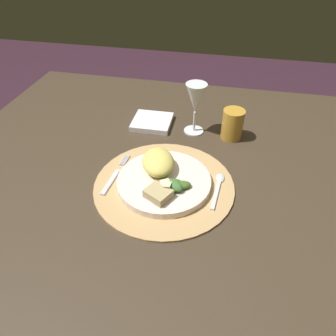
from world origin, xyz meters
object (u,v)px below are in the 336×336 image
(amber_tumbler, at_px, (233,124))
(wine_glass, at_px, (196,100))
(fork, at_px, (114,176))
(dining_table, at_px, (169,205))
(napkin, at_px, (152,122))
(spoon, at_px, (218,185))
(dinner_plate, at_px, (164,182))

(amber_tumbler, bearing_deg, wine_glass, 175.29)
(fork, bearing_deg, dining_table, 36.34)
(amber_tumbler, bearing_deg, napkin, 174.76)
(dining_table, xyz_separation_m, spoon, (0.15, -0.07, 0.18))
(dinner_plate, height_order, amber_tumbler, amber_tumbler)
(dinner_plate, xyz_separation_m, napkin, (-0.10, 0.29, -0.01))
(napkin, distance_m, wine_glass, 0.18)
(dinner_plate, relative_size, napkin, 1.92)
(dining_table, height_order, amber_tumbler, amber_tumbler)
(amber_tumbler, bearing_deg, dinner_plate, -120.77)
(dining_table, height_order, napkin, napkin)
(wine_glass, bearing_deg, dining_table, -104.37)
(napkin, height_order, wine_glass, wine_glass)
(dining_table, xyz_separation_m, napkin, (-0.10, 0.19, 0.18))
(dining_table, bearing_deg, spoon, -26.95)
(dinner_plate, xyz_separation_m, fork, (-0.14, 0.00, -0.01))
(spoon, xyz_separation_m, wine_glass, (-0.10, 0.25, 0.10))
(spoon, bearing_deg, amber_tumbler, 85.37)
(wine_glass, distance_m, amber_tumbler, 0.14)
(dinner_plate, relative_size, spoon, 1.76)
(fork, xyz_separation_m, wine_glass, (0.17, 0.27, 0.10))
(dinner_plate, relative_size, wine_glass, 1.48)
(dining_table, bearing_deg, wine_glass, 75.63)
(spoon, distance_m, wine_glass, 0.29)
(spoon, bearing_deg, fork, -175.65)
(fork, relative_size, wine_glass, 1.03)
(dinner_plate, xyz_separation_m, spoon, (0.14, 0.02, -0.01))
(fork, distance_m, spoon, 0.28)
(dining_table, distance_m, spoon, 0.25)
(wine_glass, relative_size, amber_tumbler, 1.73)
(fork, height_order, spoon, spoon)
(dinner_plate, height_order, fork, dinner_plate)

